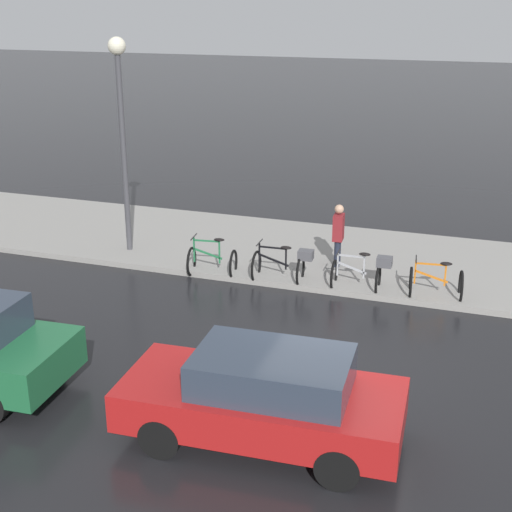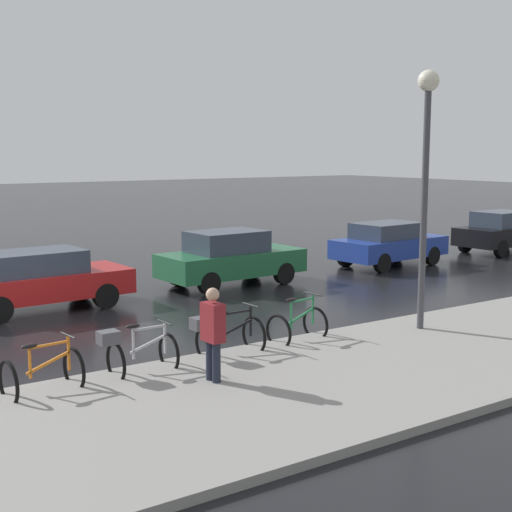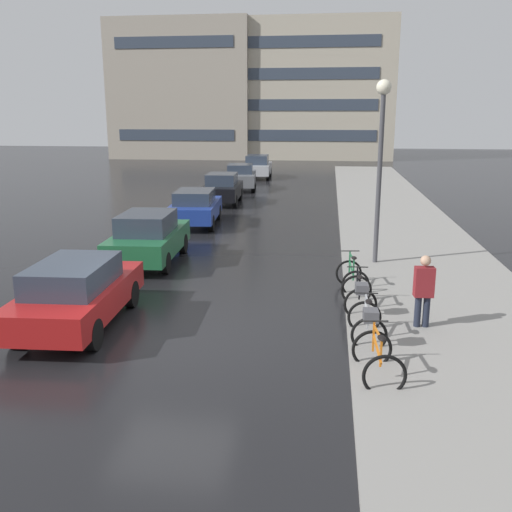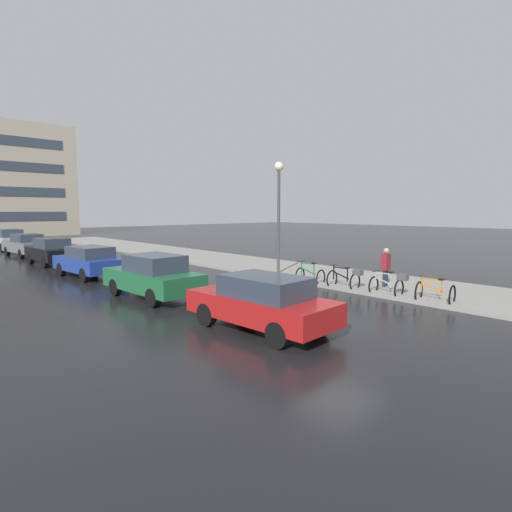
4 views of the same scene
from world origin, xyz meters
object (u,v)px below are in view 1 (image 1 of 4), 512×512
Objects in this scene: bicycle_farthest at (212,261)px; car_red at (264,397)px; bicycle_nearest at (435,284)px; bicycle_second at (362,273)px; bicycle_third at (284,265)px; pedestrian at (338,234)px; streetlamp at (121,109)px.

bicycle_farthest is 6.92m from car_red.
bicycle_nearest is 1.63m from bicycle_second.
bicycle_nearest is at bearing -87.13° from bicycle_second.
bicycle_farthest is at bearing 93.13° from bicycle_third.
bicycle_third is 0.83× the size of pedestrian.
streetlamp is at bearing 86.14° from bicycle_nearest.
bicycle_third is at bearing 92.73° from bicycle_nearest.
bicycle_nearest is at bearing -87.14° from bicycle_farthest.
streetlamp reaches higher than car_red.
bicycle_second is 0.95× the size of bicycle_third.
bicycle_second is 7.13m from streetlamp.
bicycle_farthest is at bearing 92.86° from bicycle_nearest.
bicycle_farthest reaches higher than bicycle_third.
streetlamp is at bearing 73.41° from bicycle_farthest.
bicycle_nearest is 3.47m from bicycle_third.
pedestrian is (1.19, 0.85, 0.46)m from bicycle_second.
car_red is (-6.06, -3.32, 0.37)m from bicycle_farthest.
streetlamp reaches higher than bicycle_farthest.
bicycle_third is 0.26× the size of streetlamp.
bicycle_second is 6.25m from car_red.
streetlamp reaches higher than pedestrian.
bicycle_third is 6.35m from car_red.
streetlamp is at bearing 41.14° from car_red.
streetlamp is (0.80, 2.67, 3.40)m from bicycle_farthest.
pedestrian is at bearing -84.00° from streetlamp.
bicycle_farthest is 0.70× the size of pedestrian.
streetlamp reaches higher than bicycle_third.
bicycle_second is at bearing -144.51° from pedestrian.
pedestrian is 6.17m from streetlamp.
car_red is 9.60m from streetlamp.
bicycle_third is 1.78m from bicycle_farthest.
bicycle_nearest is 0.22× the size of streetlamp.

